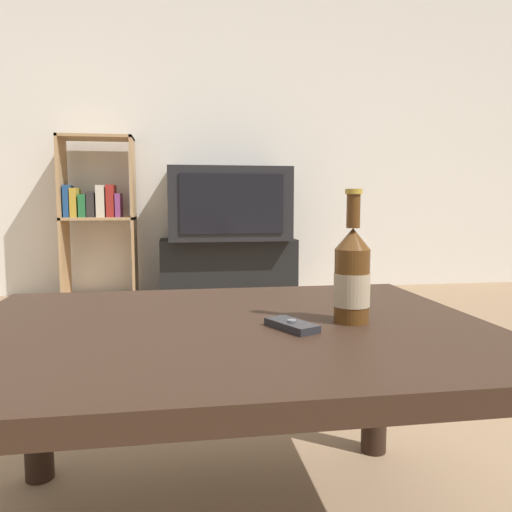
{
  "coord_description": "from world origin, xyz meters",
  "views": [
    {
      "loc": [
        -0.09,
        -0.94,
        0.7
      ],
      "look_at": [
        0.1,
        0.27,
        0.57
      ],
      "focal_mm": 35.0,
      "sensor_mm": 36.0,
      "label": 1
    }
  ],
  "objects_px": {
    "tv_stand": "(228,267)",
    "beer_bottle": "(352,276)",
    "television": "(228,204)",
    "cell_phone": "(292,325)",
    "bookshelf": "(97,212)"
  },
  "relations": [
    {
      "from": "television",
      "to": "bookshelf",
      "type": "bearing_deg",
      "value": 177.23
    },
    {
      "from": "tv_stand",
      "to": "beer_bottle",
      "type": "bearing_deg",
      "value": -90.91
    },
    {
      "from": "tv_stand",
      "to": "television",
      "type": "height_order",
      "value": "television"
    },
    {
      "from": "television",
      "to": "cell_phone",
      "type": "relative_size",
      "value": 7.37
    },
    {
      "from": "bookshelf",
      "to": "cell_phone",
      "type": "height_order",
      "value": "bookshelf"
    },
    {
      "from": "television",
      "to": "beer_bottle",
      "type": "relative_size",
      "value": 3.39
    },
    {
      "from": "beer_bottle",
      "to": "cell_phone",
      "type": "bearing_deg",
      "value": -165.17
    },
    {
      "from": "bookshelf",
      "to": "beer_bottle",
      "type": "bearing_deg",
      "value": -72.41
    },
    {
      "from": "tv_stand",
      "to": "cell_phone",
      "type": "bearing_deg",
      "value": -93.46
    },
    {
      "from": "television",
      "to": "cell_phone",
      "type": "distance_m",
      "value": 2.84
    },
    {
      "from": "tv_stand",
      "to": "cell_phone",
      "type": "xyz_separation_m",
      "value": [
        -0.17,
        -2.83,
        0.26
      ]
    },
    {
      "from": "tv_stand",
      "to": "television",
      "type": "distance_m",
      "value": 0.47
    },
    {
      "from": "television",
      "to": "beer_bottle",
      "type": "xyz_separation_m",
      "value": [
        -0.04,
        -2.79,
        -0.13
      ]
    },
    {
      "from": "bookshelf",
      "to": "cell_phone",
      "type": "distance_m",
      "value": 2.98
    },
    {
      "from": "tv_stand",
      "to": "television",
      "type": "relative_size",
      "value": 1.15
    }
  ]
}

